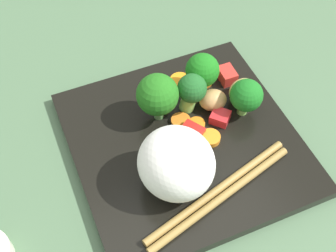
# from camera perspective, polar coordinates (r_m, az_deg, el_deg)

# --- Properties ---
(ground_plane) EXTENTS (1.10, 1.10, 0.02)m
(ground_plane) POSITION_cam_1_polar(r_m,az_deg,el_deg) (0.57, 2.03, -3.11)
(ground_plane) COLOR #496748
(square_plate) EXTENTS (0.28, 0.28, 0.01)m
(square_plate) POSITION_cam_1_polar(r_m,az_deg,el_deg) (0.56, 2.08, -2.13)
(square_plate) COLOR black
(square_plate) RESTS_ON ground_plane
(rice_mound) EXTENTS (0.10, 0.10, 0.08)m
(rice_mound) POSITION_cam_1_polar(r_m,az_deg,el_deg) (0.48, 1.05, -4.74)
(rice_mound) COLOR white
(rice_mound) RESTS_ON square_plate
(broccoli_floret_0) EXTENTS (0.04, 0.04, 0.06)m
(broccoli_floret_0) POSITION_cam_1_polar(r_m,az_deg,el_deg) (0.56, 2.97, 4.50)
(broccoli_floret_0) COLOR #82C057
(broccoli_floret_0) RESTS_ON square_plate
(broccoli_floret_1) EXTENTS (0.05, 0.05, 0.07)m
(broccoli_floret_1) POSITION_cam_1_polar(r_m,az_deg,el_deg) (0.54, -1.33, 3.91)
(broccoli_floret_1) COLOR #58904B
(broccoli_floret_1) RESTS_ON square_plate
(broccoli_floret_2) EXTENTS (0.04, 0.04, 0.06)m
(broccoli_floret_2) POSITION_cam_1_polar(r_m,az_deg,el_deg) (0.57, 4.35, 6.91)
(broccoli_floret_2) COLOR #71C156
(broccoli_floret_2) RESTS_ON square_plate
(broccoli_floret_3) EXTENTS (0.04, 0.04, 0.05)m
(broccoli_floret_3) POSITION_cam_1_polar(r_m,az_deg,el_deg) (0.56, 9.84, 3.76)
(broccoli_floret_3) COLOR #77B54D
(broccoli_floret_3) RESTS_ON square_plate
(carrot_slice_0) EXTENTS (0.03, 0.03, 0.01)m
(carrot_slice_0) POSITION_cam_1_polar(r_m,az_deg,el_deg) (0.57, 1.62, 0.66)
(carrot_slice_0) COLOR orange
(carrot_slice_0) RESTS_ON square_plate
(carrot_slice_1) EXTENTS (0.04, 0.04, 0.01)m
(carrot_slice_1) POSITION_cam_1_polar(r_m,az_deg,el_deg) (0.61, 4.24, 5.93)
(carrot_slice_1) COLOR orange
(carrot_slice_1) RESTS_ON square_plate
(carrot_slice_2) EXTENTS (0.03, 0.03, 0.01)m
(carrot_slice_2) POSITION_cam_1_polar(r_m,az_deg,el_deg) (0.60, -0.09, 4.60)
(carrot_slice_2) COLOR orange
(carrot_slice_2) RESTS_ON square_plate
(carrot_slice_3) EXTENTS (0.03, 0.03, 0.01)m
(carrot_slice_3) POSITION_cam_1_polar(r_m,az_deg,el_deg) (0.55, 5.36, -1.50)
(carrot_slice_3) COLOR orange
(carrot_slice_3) RESTS_ON square_plate
(carrot_slice_4) EXTENTS (0.04, 0.04, 0.00)m
(carrot_slice_4) POSITION_cam_1_polar(r_m,az_deg,el_deg) (0.61, 1.54, 5.73)
(carrot_slice_4) COLOR orange
(carrot_slice_4) RESTS_ON square_plate
(carrot_slice_5) EXTENTS (0.03, 0.03, 0.00)m
(carrot_slice_5) POSITION_cam_1_polar(r_m,az_deg,el_deg) (0.56, 3.63, 0.25)
(carrot_slice_5) COLOR orange
(carrot_slice_5) RESTS_ON square_plate
(pepper_chunk_0) EXTENTS (0.02, 0.03, 0.02)m
(pepper_chunk_0) POSITION_cam_1_polar(r_m,az_deg,el_deg) (0.61, 7.44, 6.37)
(pepper_chunk_0) COLOR red
(pepper_chunk_0) RESTS_ON square_plate
(pepper_chunk_1) EXTENTS (0.03, 0.03, 0.01)m
(pepper_chunk_1) POSITION_cam_1_polar(r_m,az_deg,el_deg) (0.57, 6.59, 1.11)
(pepper_chunk_1) COLOR red
(pepper_chunk_1) RESTS_ON square_plate
(pepper_chunk_2) EXTENTS (0.04, 0.04, 0.01)m
(pepper_chunk_2) POSITION_cam_1_polar(r_m,az_deg,el_deg) (0.55, 2.92, -1.13)
(pepper_chunk_2) COLOR red
(pepper_chunk_2) RESTS_ON square_plate
(chicken_piece_0) EXTENTS (0.05, 0.04, 0.03)m
(chicken_piece_0) POSITION_cam_1_polar(r_m,az_deg,el_deg) (0.59, 9.39, 4.37)
(chicken_piece_0) COLOR tan
(chicken_piece_0) RESTS_ON square_plate
(chicken_piece_1) EXTENTS (0.04, 0.04, 0.03)m
(chicken_piece_1) POSITION_cam_1_polar(r_m,az_deg,el_deg) (0.58, 5.69, 3.28)
(chicken_piece_1) COLOR tan
(chicken_piece_1) RESTS_ON square_plate
(chicken_piece_2) EXTENTS (0.02, 0.03, 0.02)m
(chicken_piece_2) POSITION_cam_1_polar(r_m,az_deg,el_deg) (0.58, -0.53, 3.43)
(chicken_piece_2) COLOR tan
(chicken_piece_2) RESTS_ON square_plate
(chopstick_pair) EXTENTS (0.20, 0.06, 0.01)m
(chopstick_pair) POSITION_cam_1_polar(r_m,az_deg,el_deg) (0.51, 6.24, -8.62)
(chopstick_pair) COLOR olive
(chopstick_pair) RESTS_ON square_plate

